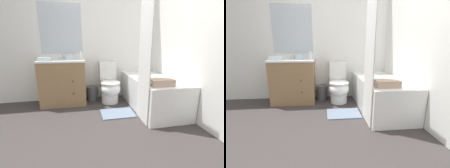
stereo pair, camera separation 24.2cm
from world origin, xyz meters
The scene contains 14 objects.
ground_plane centered at (0.00, 0.00, 0.00)m, with size 14.00×14.00×0.00m, color #383333.
wall_back centered at (-0.01, 1.66, 1.25)m, with size 8.00×0.06×2.50m.
wall_right centered at (1.22, 0.82, 1.25)m, with size 0.05×2.63×2.50m.
vanity_cabinet centered at (-0.77, 1.38, 0.44)m, with size 0.84×0.54×0.86m.
sink_faucet centered at (-0.77, 1.55, 0.89)m, with size 0.14×0.12×0.12m.
toilet centered at (0.12, 1.28, 0.34)m, with size 0.39×0.64×0.80m.
bathtub centered at (0.82, 0.88, 0.28)m, with size 0.72×1.50×0.56m.
shower_curtain centered at (0.45, 0.40, 1.00)m, with size 0.02×0.40×1.99m.
wastebasket centered at (-0.22, 1.47, 0.15)m, with size 0.23×0.23×0.30m.
tissue_box centered at (-0.63, 1.47, 0.90)m, with size 0.13×0.14×0.10m.
soap_dispenser centered at (-0.43, 1.45, 0.93)m, with size 0.07×0.07×0.17m.
hand_towel_folded centered at (-1.04, 1.26, 0.89)m, with size 0.22×0.13×0.06m.
bath_towel_folded centered at (0.70, 0.35, 0.60)m, with size 0.33×0.23×0.10m.
bath_mat centered at (0.14, 0.70, 0.01)m, with size 0.55×0.40×0.02m.
Camera 2 is at (-0.18, -1.61, 1.10)m, focal length 24.00 mm.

